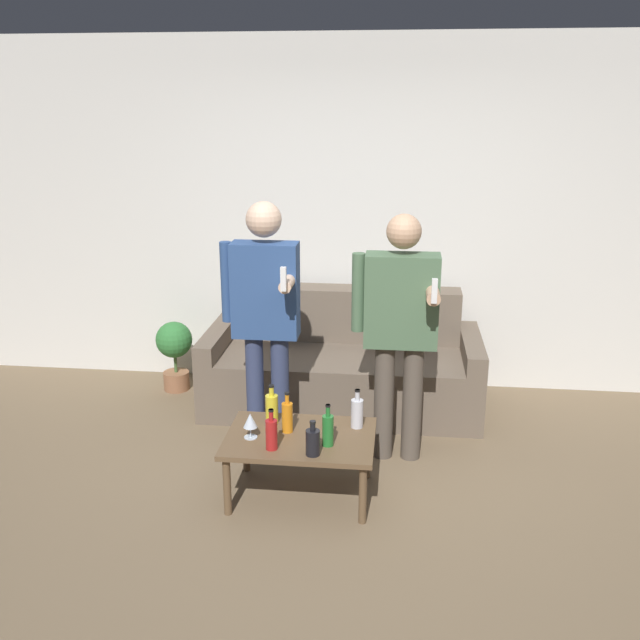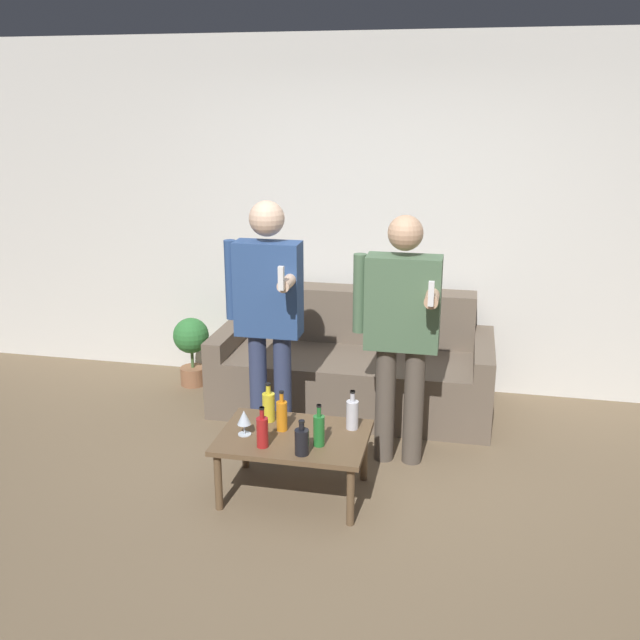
% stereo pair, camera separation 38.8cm
% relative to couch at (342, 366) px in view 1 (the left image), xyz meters
% --- Properties ---
extents(ground_plane, '(16.00, 16.00, 0.00)m').
position_rel_couch_xyz_m(ground_plane, '(0.14, -1.67, -0.30)').
color(ground_plane, '#756047').
extents(wall_back, '(8.00, 0.06, 2.70)m').
position_rel_couch_xyz_m(wall_back, '(0.14, 0.50, 1.05)').
color(wall_back, silver).
rests_on(wall_back, ground_plane).
extents(couch, '(2.03, 0.87, 0.85)m').
position_rel_couch_xyz_m(couch, '(0.00, 0.00, 0.00)').
color(couch, '#6B5B4C').
rests_on(couch, ground_plane).
extents(coffee_table, '(0.85, 0.60, 0.38)m').
position_rel_couch_xyz_m(coffee_table, '(-0.13, -1.34, 0.03)').
color(coffee_table, brown).
rests_on(coffee_table, ground_plane).
extents(bottle_orange, '(0.08, 0.08, 0.20)m').
position_rel_couch_xyz_m(bottle_orange, '(-0.03, -1.55, 0.16)').
color(bottle_orange, black).
rests_on(bottle_orange, coffee_table).
extents(bottle_green, '(0.06, 0.06, 0.25)m').
position_rel_couch_xyz_m(bottle_green, '(0.04, -1.43, 0.17)').
color(bottle_green, '#23752D').
rests_on(bottle_green, coffee_table).
extents(bottle_dark, '(0.06, 0.06, 0.25)m').
position_rel_couch_xyz_m(bottle_dark, '(-0.21, -1.29, 0.17)').
color(bottle_dark, orange).
rests_on(bottle_dark, coffee_table).
extents(bottle_yellow, '(0.07, 0.07, 0.24)m').
position_rel_couch_xyz_m(bottle_yellow, '(-0.27, -1.51, 0.17)').
color(bottle_yellow, '#B21E1E').
rests_on(bottle_yellow, coffee_table).
extents(bottle_red, '(0.07, 0.07, 0.24)m').
position_rel_couch_xyz_m(bottle_red, '(0.18, -1.18, 0.17)').
color(bottle_red, silver).
rests_on(bottle_red, coffee_table).
extents(bottle_clear, '(0.08, 0.08, 0.24)m').
position_rel_couch_xyz_m(bottle_clear, '(-0.32, -1.18, 0.17)').
color(bottle_clear, yellow).
rests_on(bottle_clear, coffee_table).
extents(wine_glass_near, '(0.08, 0.08, 0.15)m').
position_rel_couch_xyz_m(wine_glass_near, '(-0.41, -1.39, 0.18)').
color(wine_glass_near, silver).
rests_on(wine_glass_near, coffee_table).
extents(person_standing_left, '(0.49, 0.42, 1.65)m').
position_rel_couch_xyz_m(person_standing_left, '(-0.43, -0.80, 0.67)').
color(person_standing_left, navy).
rests_on(person_standing_left, ground_plane).
extents(person_standing_right, '(0.53, 0.42, 1.59)m').
position_rel_couch_xyz_m(person_standing_right, '(0.42, -0.80, 0.62)').
color(person_standing_right, brown).
rests_on(person_standing_right, ground_plane).
extents(potted_plant, '(0.29, 0.29, 0.56)m').
position_rel_couch_xyz_m(potted_plant, '(-1.34, 0.13, 0.04)').
color(potted_plant, '#936042').
rests_on(potted_plant, ground_plane).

